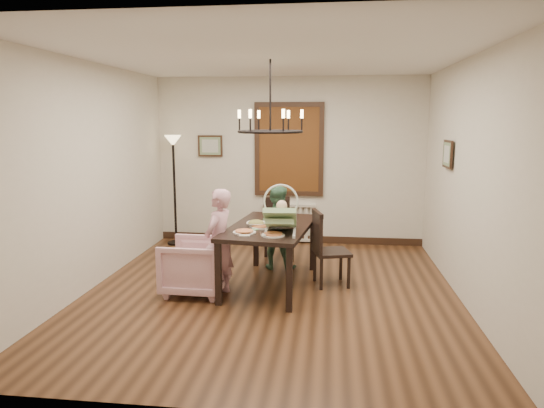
% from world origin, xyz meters
% --- Properties ---
extents(room_shell, '(4.51, 5.00, 2.81)m').
position_xyz_m(room_shell, '(0.00, 0.37, 1.40)').
color(room_shell, brown).
rests_on(room_shell, ground).
extents(dining_table, '(1.14, 1.78, 0.79)m').
position_xyz_m(dining_table, '(-0.04, 0.24, 0.70)').
color(dining_table, black).
rests_on(dining_table, room_shell).
extents(chair_far, '(0.52, 0.52, 0.94)m').
position_xyz_m(chair_far, '(-0.05, 1.42, 0.47)').
color(chair_far, black).
rests_on(chair_far, room_shell).
extents(chair_right, '(0.53, 0.53, 0.97)m').
position_xyz_m(chair_right, '(0.74, 0.37, 0.49)').
color(chair_right, black).
rests_on(chair_right, room_shell).
extents(armchair, '(0.76, 0.74, 0.67)m').
position_xyz_m(armchair, '(-0.92, -0.13, 0.34)').
color(armchair, beige).
rests_on(armchair, room_shell).
extents(elderly_woman, '(0.35, 0.45, 1.08)m').
position_xyz_m(elderly_woman, '(-0.60, -0.18, 0.54)').
color(elderly_woman, '#C78C9A').
rests_on(elderly_woman, room_shell).
extents(seated_man, '(0.54, 0.46, 0.99)m').
position_xyz_m(seated_man, '(-0.04, 0.98, 0.49)').
color(seated_man, '#457556').
rests_on(seated_man, room_shell).
extents(baby_bouncer, '(0.47, 0.63, 0.39)m').
position_xyz_m(baby_bouncer, '(0.13, -0.15, 0.98)').
color(baby_bouncer, '#A0CA8B').
rests_on(baby_bouncer, dining_table).
extents(salad_bowl, '(0.29, 0.29, 0.07)m').
position_xyz_m(salad_bowl, '(-0.20, 0.13, 0.82)').
color(salad_bowl, white).
rests_on(salad_bowl, dining_table).
extents(pizza_platter, '(0.32, 0.32, 0.04)m').
position_xyz_m(pizza_platter, '(-0.13, 0.12, 0.81)').
color(pizza_platter, tan).
rests_on(pizza_platter, dining_table).
extents(drinking_glass, '(0.07, 0.07, 0.13)m').
position_xyz_m(drinking_glass, '(0.03, 0.25, 0.85)').
color(drinking_glass, silver).
rests_on(drinking_glass, dining_table).
extents(window_blinds, '(1.00, 0.03, 1.40)m').
position_xyz_m(window_blinds, '(0.00, 2.46, 1.60)').
color(window_blinds, '#593011').
rests_on(window_blinds, room_shell).
extents(radiator, '(0.92, 0.12, 0.62)m').
position_xyz_m(radiator, '(0.00, 2.48, 0.35)').
color(radiator, silver).
rests_on(radiator, room_shell).
extents(picture_back, '(0.42, 0.03, 0.36)m').
position_xyz_m(picture_back, '(-1.35, 2.47, 1.65)').
color(picture_back, black).
rests_on(picture_back, room_shell).
extents(picture_right, '(0.03, 0.42, 0.36)m').
position_xyz_m(picture_right, '(2.21, 0.90, 1.65)').
color(picture_right, black).
rests_on(picture_right, room_shell).
extents(floor_lamp, '(0.30, 0.30, 1.80)m').
position_xyz_m(floor_lamp, '(-1.90, 2.15, 0.90)').
color(floor_lamp, black).
rests_on(floor_lamp, room_shell).
extents(chandelier, '(0.80, 0.80, 0.04)m').
position_xyz_m(chandelier, '(-0.04, 0.24, 1.95)').
color(chandelier, black).
rests_on(chandelier, room_shell).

